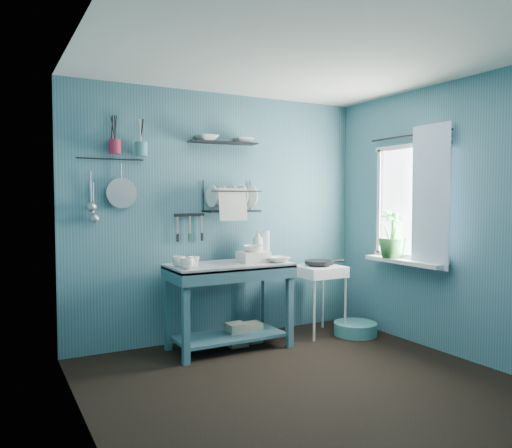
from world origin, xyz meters
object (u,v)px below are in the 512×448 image
work_counter (229,306)px  mug_right (179,261)px  soap_bottle (258,244)px  mug_mid (194,262)px  wash_tub (253,257)px  hotplate_stand (319,300)px  potted_plant (392,233)px  frying_pan (319,262)px  storage_tin_large (236,334)px  utensil_cup_magenta (115,147)px  colander (122,193)px  water_bottle (265,244)px  utensil_cup_teal (141,149)px  dish_rack (232,196)px  storage_tin_small (253,332)px  mug_left (187,263)px  floor_basin (355,329)px

work_counter → mug_right: (-0.50, 0.00, 0.46)m
soap_bottle → mug_mid: bearing=-162.0°
wash_tub → hotplate_stand: (0.80, 0.03, -0.51)m
mug_right → potted_plant: bearing=-12.4°
hotplate_stand → frying_pan: bearing=0.0°
hotplate_stand → storage_tin_large: size_ratio=3.30×
mug_mid → utensil_cup_magenta: (-0.60, 0.39, 1.04)m
frying_pan → utensil_cup_magenta: bearing=170.9°
storage_tin_large → colander: bearing=162.8°
wash_tub → water_bottle: size_ratio=1.00×
frying_pan → colander: (-1.97, 0.35, 0.72)m
soap_bottle → work_counter: bearing=-154.5°
hotplate_stand → utensil_cup_teal: bearing=159.2°
mug_right → dish_rack: 0.93m
wash_tub → storage_tin_small: (0.05, 0.10, -0.77)m
storage_tin_large → frying_pan: bearing=-2.4°
soap_bottle → utensil_cup_teal: (-1.16, 0.13, 0.92)m
frying_pan → utensil_cup_teal: (-1.79, 0.32, 1.13)m
mug_left → potted_plant: 2.13m
water_bottle → floor_basin: bearing=-26.4°
frying_pan → floor_basin: bearing=-33.5°
utensil_cup_teal → colander: utensil_cup_teal is taller
utensil_cup_magenta → floor_basin: size_ratio=0.29×
work_counter → floor_basin: size_ratio=2.56×
mug_left → storage_tin_large: size_ratio=0.56×
frying_pan → utensil_cup_magenta: size_ratio=2.31×
hotplate_stand → wash_tub: bearing=171.7°
water_bottle → dish_rack: 0.61m
wash_tub → storage_tin_large: 0.78m
frying_pan → storage_tin_large: (-0.95, 0.04, -0.65)m
mug_left → mug_right: 0.16m
mug_right → dish_rack: dish_rack is taller
colander → utensil_cup_magenta: bearing=-154.3°
soap_bottle → potted_plant: 1.37m
work_counter → water_bottle: bearing=27.1°
hotplate_stand → colander: 2.29m
mug_left → dish_rack: (0.65, 0.44, 0.59)m
colander → potted_plant: (2.53, -0.83, -0.40)m
mug_mid → utensil_cup_magenta: size_ratio=0.77×
mug_right → utensil_cup_magenta: bearing=145.2°
water_bottle → hotplate_stand: water_bottle is taller
utensil_cup_magenta → work_counter: bearing=-18.8°
wash_tub → storage_tin_small: size_ratio=1.40×
mug_mid → wash_tub: (0.63, 0.04, 0.00)m
hotplate_stand → utensil_cup_magenta: (-2.03, 0.32, 1.54)m
mug_right → water_bottle: bearing=12.2°
water_bottle → potted_plant: size_ratio=0.56×
utensil_cup_teal → storage_tin_small: 2.09m
frying_pan → floor_basin: (0.32, -0.21, -0.70)m
colander → storage_tin_large: size_ratio=1.27×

